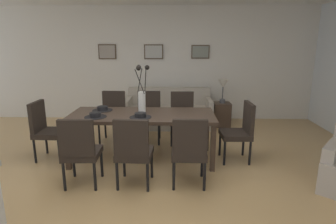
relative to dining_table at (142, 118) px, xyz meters
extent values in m
plane|color=tan|center=(0.09, -0.73, -0.67)|extent=(9.00, 9.00, 0.00)
cube|color=silver|center=(0.09, 2.52, 0.63)|extent=(9.00, 0.10, 2.60)
cube|color=#3D2D23|center=(0.00, 0.00, 0.04)|extent=(2.20, 0.91, 0.05)
cube|color=#3D2D23|center=(1.04, 0.40, -0.33)|extent=(0.07, 0.07, 0.69)
cube|color=#3D2D23|center=(-1.04, 0.40, -0.33)|extent=(0.07, 0.07, 0.69)
cube|color=#3D2D23|center=(1.04, -0.40, -0.33)|extent=(0.07, 0.07, 0.69)
cube|color=#3D2D23|center=(-1.04, -0.40, -0.33)|extent=(0.07, 0.07, 0.69)
cube|color=black|center=(-0.68, -0.81, -0.25)|extent=(0.46, 0.46, 0.08)
cube|color=black|center=(-0.67, -1.00, 0.01)|extent=(0.42, 0.07, 0.48)
cylinder|color=black|center=(-0.50, -0.61, -0.48)|extent=(0.04, 0.04, 0.38)
cylinder|color=black|center=(-0.88, -0.62, -0.48)|extent=(0.04, 0.04, 0.38)
cylinder|color=black|center=(-0.48, -0.99, -0.48)|extent=(0.04, 0.04, 0.38)
cylinder|color=black|center=(-0.86, -1.00, -0.48)|extent=(0.04, 0.04, 0.38)
cube|color=black|center=(-0.65, 0.79, -0.25)|extent=(0.46, 0.46, 0.08)
cube|color=black|center=(-0.65, 0.98, 0.01)|extent=(0.42, 0.08, 0.48)
cylinder|color=black|center=(-0.85, 0.61, -0.48)|extent=(0.04, 0.04, 0.38)
cylinder|color=black|center=(-0.47, 0.59, -0.48)|extent=(0.04, 0.04, 0.38)
cylinder|color=black|center=(-0.84, 0.99, -0.48)|extent=(0.04, 0.04, 0.38)
cylinder|color=black|center=(-0.46, 0.97, -0.48)|extent=(0.04, 0.04, 0.38)
cube|color=black|center=(-0.01, -0.80, -0.25)|extent=(0.46, 0.46, 0.08)
cube|color=black|center=(-0.02, -0.98, 0.01)|extent=(0.42, 0.08, 0.48)
cylinder|color=black|center=(0.19, -0.62, -0.48)|extent=(0.04, 0.04, 0.38)
cylinder|color=black|center=(-0.19, -0.60, -0.48)|extent=(0.04, 0.04, 0.38)
cylinder|color=black|center=(0.17, -0.99, -0.48)|extent=(0.04, 0.04, 0.38)
cylinder|color=black|center=(-0.21, -0.97, -0.48)|extent=(0.04, 0.04, 0.38)
cube|color=black|center=(0.02, 0.81, -0.25)|extent=(0.45, 0.45, 0.08)
cube|color=black|center=(0.02, 1.00, 0.01)|extent=(0.42, 0.07, 0.48)
cylinder|color=black|center=(-0.17, 0.61, -0.48)|extent=(0.04, 0.04, 0.38)
cylinder|color=black|center=(0.21, 0.62, -0.48)|extent=(0.04, 0.04, 0.38)
cylinder|color=black|center=(-0.17, 0.99, -0.48)|extent=(0.04, 0.04, 0.38)
cylinder|color=black|center=(0.21, 1.00, -0.48)|extent=(0.04, 0.04, 0.38)
cube|color=black|center=(0.68, -0.76, -0.25)|extent=(0.44, 0.44, 0.08)
cube|color=black|center=(0.68, -0.95, 0.01)|extent=(0.42, 0.06, 0.48)
cylinder|color=black|center=(0.88, -0.57, -0.48)|extent=(0.04, 0.04, 0.38)
cylinder|color=black|center=(0.50, -0.57, -0.48)|extent=(0.04, 0.04, 0.38)
cylinder|color=black|center=(0.87, -0.95, -0.48)|extent=(0.04, 0.04, 0.38)
cylinder|color=black|center=(0.49, -0.95, -0.48)|extent=(0.04, 0.04, 0.38)
cube|color=black|center=(0.63, 0.76, -0.25)|extent=(0.44, 0.44, 0.08)
cube|color=black|center=(0.63, 0.95, 0.01)|extent=(0.42, 0.06, 0.48)
cylinder|color=black|center=(0.44, 0.57, -0.48)|extent=(0.04, 0.04, 0.38)
cylinder|color=black|center=(0.82, 0.57, -0.48)|extent=(0.04, 0.04, 0.38)
cylinder|color=black|center=(0.44, 0.95, -0.48)|extent=(0.04, 0.04, 0.38)
cylinder|color=black|center=(0.82, 0.95, -0.48)|extent=(0.04, 0.04, 0.38)
cube|color=black|center=(-1.44, -0.01, -0.25)|extent=(0.45, 0.45, 0.08)
cube|color=black|center=(-1.63, 0.00, 0.01)|extent=(0.07, 0.42, 0.48)
cylinder|color=black|center=(-1.25, -0.20, -0.48)|extent=(0.04, 0.04, 0.38)
cylinder|color=black|center=(-1.24, 0.18, -0.48)|extent=(0.04, 0.04, 0.38)
cylinder|color=black|center=(-1.63, -0.19, -0.48)|extent=(0.04, 0.04, 0.38)
cylinder|color=black|center=(-1.62, 0.19, -0.48)|extent=(0.04, 0.04, 0.38)
cube|color=black|center=(1.43, 0.00, -0.25)|extent=(0.45, 0.45, 0.08)
cube|color=black|center=(1.62, 0.01, 0.01)|extent=(0.07, 0.42, 0.48)
cylinder|color=black|center=(1.23, 0.18, -0.48)|extent=(0.04, 0.04, 0.38)
cylinder|color=black|center=(1.25, -0.20, -0.48)|extent=(0.04, 0.04, 0.38)
cylinder|color=black|center=(1.61, 0.20, -0.48)|extent=(0.04, 0.04, 0.38)
cylinder|color=black|center=(1.63, -0.18, -0.48)|extent=(0.04, 0.04, 0.38)
cylinder|color=white|center=(0.00, 0.00, 0.24)|extent=(0.11, 0.11, 0.34)
cylinder|color=black|center=(0.06, 0.02, 0.57)|extent=(0.05, 0.12, 0.37)
sphere|color=black|center=(0.09, 0.03, 0.77)|extent=(0.07, 0.07, 0.07)
cylinder|color=black|center=(-0.03, 0.05, 0.57)|extent=(0.08, 0.05, 0.38)
sphere|color=black|center=(-0.05, 0.08, 0.77)|extent=(0.07, 0.07, 0.07)
cylinder|color=black|center=(-0.02, -0.06, 0.57)|extent=(0.15, 0.06, 0.36)
sphere|color=black|center=(-0.03, -0.09, 0.77)|extent=(0.07, 0.07, 0.07)
cylinder|color=black|center=(-0.66, -0.20, 0.07)|extent=(0.32, 0.32, 0.01)
cylinder|color=black|center=(-0.66, -0.20, 0.11)|extent=(0.17, 0.17, 0.06)
cylinder|color=black|center=(-0.66, -0.20, 0.12)|extent=(0.13, 0.13, 0.04)
cylinder|color=black|center=(-0.66, 0.20, 0.07)|extent=(0.32, 0.32, 0.01)
cylinder|color=black|center=(-0.66, 0.20, 0.11)|extent=(0.17, 0.17, 0.06)
cylinder|color=black|center=(-0.66, 0.20, 0.12)|extent=(0.13, 0.13, 0.04)
cylinder|color=black|center=(0.00, -0.20, 0.07)|extent=(0.32, 0.32, 0.01)
cylinder|color=black|center=(0.00, -0.20, 0.11)|extent=(0.17, 0.17, 0.06)
cylinder|color=black|center=(0.00, -0.20, 0.12)|extent=(0.13, 0.13, 0.04)
cube|color=#B2A899|center=(0.36, 1.84, -0.46)|extent=(1.85, 0.84, 0.42)
cube|color=#B2A899|center=(0.36, 2.18, -0.06)|extent=(1.85, 0.16, 0.38)
cube|color=#B2A899|center=(1.23, 1.84, -0.15)|extent=(0.10, 0.84, 0.20)
cube|color=#B2A899|center=(-0.51, 1.84, -0.15)|extent=(0.10, 0.84, 0.20)
cube|color=#3D2D23|center=(1.53, 1.86, -0.41)|extent=(0.36, 0.36, 0.52)
cylinder|color=#4C4C51|center=(1.53, 1.86, -0.11)|extent=(0.12, 0.12, 0.08)
cylinder|color=#4C4C51|center=(1.53, 1.86, 0.07)|extent=(0.02, 0.02, 0.30)
cone|color=silver|center=(1.53, 1.86, 0.27)|extent=(0.22, 0.22, 0.18)
cube|color=#ADA399|center=(2.51, -0.75, -0.18)|extent=(0.54, 0.61, 0.18)
cube|color=#473828|center=(-1.07, 2.45, 0.91)|extent=(0.41, 0.02, 0.34)
cube|color=#9E9389|center=(-1.07, 2.44, 0.91)|extent=(0.36, 0.01, 0.29)
cube|color=#473828|center=(0.00, 2.45, 0.91)|extent=(0.44, 0.02, 0.33)
cube|color=#B2B2AD|center=(0.00, 2.44, 0.91)|extent=(0.39, 0.01, 0.28)
cube|color=#473828|center=(1.07, 2.45, 0.91)|extent=(0.42, 0.02, 0.31)
cube|color=gray|center=(1.07, 2.44, 0.91)|extent=(0.37, 0.01, 0.26)
camera|label=1|loc=(0.50, -4.14, 1.13)|focal=30.06mm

